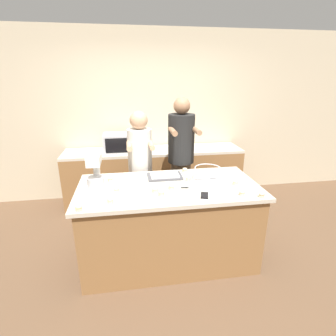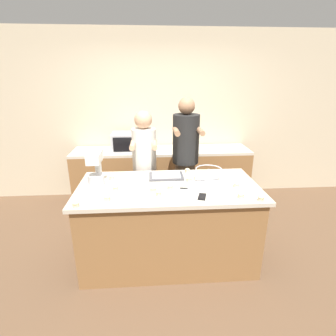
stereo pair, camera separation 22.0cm
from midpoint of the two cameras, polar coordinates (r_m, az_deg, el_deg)
ground_plane at (r=3.23m, az=2.13°, el=-18.69°), size 16.00×16.00×0.00m
back_wall at (r=4.43m, az=-0.23°, el=11.06°), size 10.00×0.06×2.70m
island_counter at (r=2.97m, az=2.24°, el=-11.82°), size 1.90×0.95×0.90m
back_counter at (r=4.32m, az=0.10°, el=-1.62°), size 2.80×0.60×0.89m
person_left at (r=3.42m, az=-3.26°, el=-0.12°), size 0.32×0.49×1.59m
person_right at (r=3.44m, az=5.63°, el=1.24°), size 0.35×0.51×1.75m
stand_mixer at (r=2.76m, az=-13.18°, el=-0.80°), size 0.20×0.30×0.37m
mixing_bowl at (r=2.89m, az=11.01°, el=-1.49°), size 0.29×0.29×0.15m
baking_tray at (r=2.98m, az=1.70°, el=-1.73°), size 0.39×0.25×0.04m
microwave_oven at (r=4.14m, az=-6.97°, el=5.71°), size 0.52×0.38×0.27m
cell_phone at (r=2.54m, az=9.92°, el=-6.20°), size 0.11×0.16×0.01m
knife at (r=2.71m, az=6.97°, el=-4.49°), size 0.22×0.05×0.01m
cupcake_0 at (r=2.95m, az=-10.06°, el=-2.05°), size 0.06×0.06×0.05m
cupcake_1 at (r=2.61m, az=-0.83°, el=-4.71°), size 0.06×0.06×0.05m
cupcake_2 at (r=2.60m, az=17.96°, el=-5.75°), size 0.06×0.06×0.05m
cupcake_3 at (r=2.42m, az=-17.01°, el=-7.62°), size 0.06×0.06×0.05m
cupcake_4 at (r=2.67m, az=-9.07°, el=-4.34°), size 0.06×0.06×0.05m
cupcake_5 at (r=3.14m, az=6.26°, el=-0.56°), size 0.06×0.06×0.05m
cupcake_6 at (r=2.66m, az=2.83°, el=-4.21°), size 0.06×0.06×0.05m
cupcake_7 at (r=2.61m, az=21.93°, el=-6.16°), size 0.06×0.06×0.05m
cupcake_8 at (r=2.88m, az=6.81°, el=-2.49°), size 0.06×0.06×0.05m
cupcake_9 at (r=2.47m, az=-10.59°, el=-6.53°), size 0.06×0.06×0.05m
cupcake_10 at (r=2.53m, az=0.43°, el=-5.51°), size 0.06×0.06×0.05m
cupcake_11 at (r=2.84m, az=16.84°, el=-3.54°), size 0.06×0.06×0.05m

